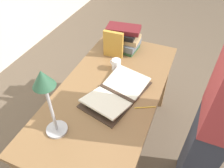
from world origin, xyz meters
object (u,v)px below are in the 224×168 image
(person_reader, at_px, (218,118))
(open_book, at_px, (117,93))
(book_stack_tall, at_px, (123,38))
(pencil, at_px, (145,107))
(reading_lamp, at_px, (46,90))
(book_standing_upright, at_px, (113,45))
(coffee_mug, at_px, (116,64))

(person_reader, bearing_deg, open_book, -93.32)
(book_stack_tall, distance_m, pencil, 0.76)
(pencil, bearing_deg, reading_lamp, 130.64)
(open_book, bearing_deg, book_standing_upright, 38.89)
(book_stack_tall, xyz_separation_m, coffee_mug, (-0.32, -0.06, -0.06))
(coffee_mug, xyz_separation_m, person_reader, (-0.32, -0.79, 0.05))
(pencil, bearing_deg, coffee_mug, 47.14)
(book_stack_tall, relative_size, coffee_mug, 3.04)
(open_book, height_order, book_standing_upright, book_standing_upright)
(open_book, relative_size, book_standing_upright, 2.44)
(book_standing_upright, height_order, person_reader, person_reader)
(book_standing_upright, relative_size, reading_lamp, 0.50)
(book_standing_upright, bearing_deg, person_reader, -120.90)
(pencil, height_order, person_reader, person_reader)
(coffee_mug, height_order, person_reader, person_reader)
(book_stack_tall, bearing_deg, coffee_mug, -169.43)
(open_book, bearing_deg, coffee_mug, 36.15)
(open_book, relative_size, book_stack_tall, 1.88)
(open_book, relative_size, reading_lamp, 1.22)
(book_standing_upright, bearing_deg, book_stack_tall, -14.74)
(book_stack_tall, xyz_separation_m, pencil, (-0.63, -0.40, -0.10))
(book_stack_tall, height_order, book_standing_upright, book_standing_upright)
(coffee_mug, bearing_deg, reading_lamp, 171.03)
(book_standing_upright, relative_size, pencil, 1.77)
(open_book, xyz_separation_m, book_stack_tall, (0.59, 0.17, 0.08))
(open_book, height_order, reading_lamp, reading_lamp)
(open_book, relative_size, pencil, 4.33)
(book_stack_tall, relative_size, pencil, 2.30)
(book_stack_tall, relative_size, book_standing_upright, 1.30)
(book_stack_tall, height_order, reading_lamp, reading_lamp)
(coffee_mug, distance_m, pencil, 0.47)
(coffee_mug, distance_m, person_reader, 0.85)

